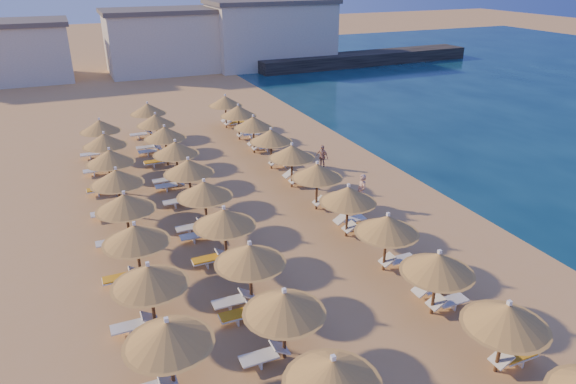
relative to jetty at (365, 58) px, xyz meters
name	(u,v)px	position (x,y,z in m)	size (l,w,h in m)	color
ground	(305,254)	(-27.74, -40.95, -0.75)	(220.00, 220.00, 0.00)	tan
jetty	(365,58)	(0.00, 0.00, 0.00)	(30.00, 4.00, 1.50)	black
hotel_blocks	(163,41)	(-25.10, 4.99, 2.95)	(47.01, 10.82, 8.10)	beige
parasol_row_east	(317,172)	(-25.21, -36.90, 1.39)	(2.70, 35.27, 2.72)	brown
parasol_row_west	(204,190)	(-31.18, -36.90, 1.39)	(2.70, 35.27, 2.72)	brown
parasol_row_inland	(121,190)	(-34.84, -35.28, 1.39)	(2.70, 25.50, 2.72)	brown
loungers	(237,216)	(-29.55, -36.66, -0.41)	(12.67, 34.04, 0.66)	white
beachgoer_a	(362,191)	(-22.92, -37.66, 0.19)	(0.69, 0.45, 1.89)	tan
beachgoer_c	(322,157)	(-22.21, -31.59, 0.02)	(0.90, 0.38, 1.54)	tan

